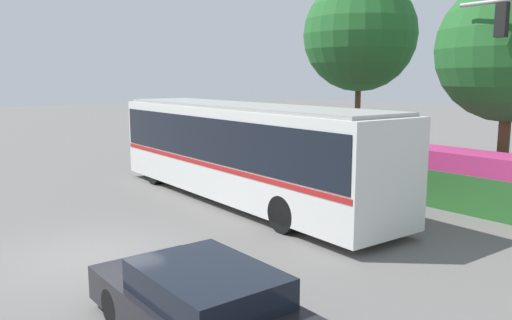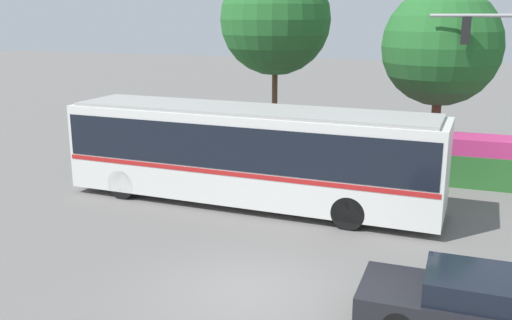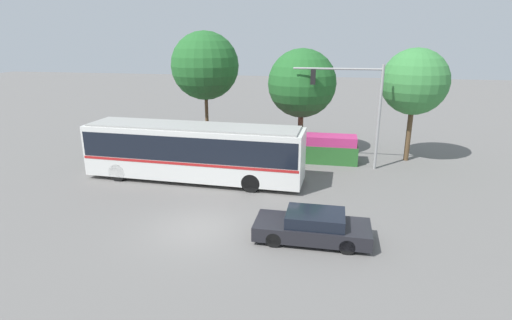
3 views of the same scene
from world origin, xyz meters
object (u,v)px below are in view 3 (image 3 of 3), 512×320
Objects in this scene: street_tree_centre at (302,83)px; street_tree_right at (415,82)px; city_bus at (193,149)px; sedan_foreground at (313,227)px; traffic_light_pole at (358,100)px; street_tree_left at (205,66)px.

street_tree_centre is 7.07m from street_tree_right.
street_tree_centre is at bearing -128.49° from city_bus.
sedan_foreground is 0.72× the size of traffic_light_pole.
street_tree_left reaches higher than traffic_light_pole.
street_tree_centre is (5.45, 6.40, 3.07)m from city_bus.
street_tree_left is at bearing 170.48° from street_tree_centre.
street_tree_right is at bearing -0.96° from street_tree_centre.
traffic_light_pole reaches higher than sedan_foreground.
sedan_foreground is at bearing -114.24° from street_tree_right.
traffic_light_pole is 11.33m from street_tree_left.
sedan_foreground is at bearing -82.71° from street_tree_centre.
street_tree_centre is (-3.56, 2.39, 0.66)m from traffic_light_pole.
street_tree_centre is at bearing -9.52° from street_tree_left.
street_tree_right reaches higher than traffic_light_pole.
street_tree_right is at bearing -113.84° from sedan_foreground.
city_bus is at bearing -77.98° from street_tree_left.
street_tree_right is at bearing -5.27° from street_tree_left.
traffic_light_pole is at bearing -18.59° from street_tree_left.
traffic_light_pole is 4.34m from street_tree_centre.
sedan_foreground is 0.64× the size of street_tree_centre.
street_tree_left is 14.21m from street_tree_right.
city_bus is at bearing -39.70° from sedan_foreground.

